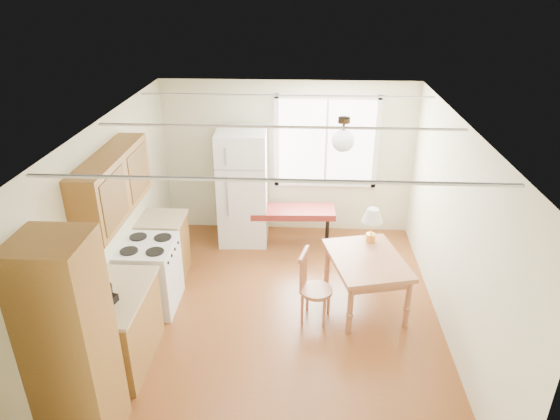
# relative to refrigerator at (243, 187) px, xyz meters

# --- Properties ---
(room_shell) EXTENTS (4.60, 5.60, 2.62)m
(room_shell) POSITION_rel_refrigerator_xyz_m (0.70, -2.07, 0.34)
(room_shell) COLOR #552A11
(room_shell) RESTS_ON ground
(kitchen_run) EXTENTS (0.65, 3.40, 2.20)m
(kitchen_run) POSITION_rel_refrigerator_xyz_m (-1.02, -2.71, -0.07)
(kitchen_run) COLOR brown
(kitchen_run) RESTS_ON ground
(window_unit) EXTENTS (1.64, 0.05, 1.51)m
(window_unit) POSITION_rel_refrigerator_xyz_m (1.30, 0.40, 0.64)
(window_unit) COLOR white
(window_unit) RESTS_ON room_shell
(pendant_light) EXTENTS (0.26, 0.26, 0.40)m
(pendant_light) POSITION_rel_refrigerator_xyz_m (1.40, -1.67, 1.32)
(pendant_light) COLOR #312415
(pendant_light) RESTS_ON room_shell
(refrigerator) EXTENTS (0.78, 0.80, 1.83)m
(refrigerator) POSITION_rel_refrigerator_xyz_m (0.00, 0.00, 0.00)
(refrigerator) COLOR silver
(refrigerator) RESTS_ON ground
(bench) EXTENTS (1.33, 0.54, 0.60)m
(bench) POSITION_rel_refrigerator_xyz_m (0.80, -0.10, -0.37)
(bench) COLOR maroon
(bench) RESTS_ON ground
(dining_table) EXTENTS (1.11, 1.33, 0.72)m
(dining_table) POSITION_rel_refrigerator_xyz_m (1.78, -1.74, -0.29)
(dining_table) COLOR #935738
(dining_table) RESTS_ON ground
(chair) EXTENTS (0.44, 0.43, 0.92)m
(chair) POSITION_rel_refrigerator_xyz_m (1.06, -2.03, -0.39)
(chair) COLOR #935738
(chair) RESTS_ON ground
(table_lamp) EXTENTS (0.27, 0.27, 0.48)m
(table_lamp) POSITION_rel_refrigerator_xyz_m (1.86, -1.31, 0.15)
(table_lamp) COLOR gold
(table_lamp) RESTS_ON dining_table
(coffee_maker) EXTENTS (0.22, 0.26, 0.35)m
(coffee_maker) POSITION_rel_refrigerator_xyz_m (-1.02, -3.13, 0.11)
(coffee_maker) COLOR black
(coffee_maker) RESTS_ON kitchen_run
(kettle) EXTENTS (0.12, 0.12, 0.23)m
(kettle) POSITION_rel_refrigerator_xyz_m (-1.11, -2.96, 0.08)
(kettle) COLOR red
(kettle) RESTS_ON kitchen_run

